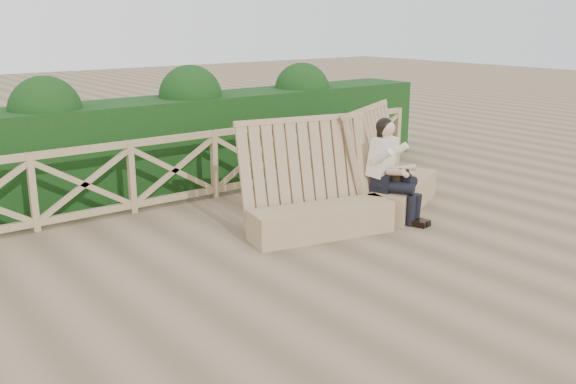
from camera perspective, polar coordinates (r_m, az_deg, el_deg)
ground at (r=7.47m, az=2.89°, el=-7.11°), size 60.00×60.00×0.00m
bench at (r=9.28m, az=6.51°, el=-0.16°), size 3.84×1.56×1.56m
woman at (r=9.27m, az=9.07°, el=2.18°), size 0.57×0.98×1.48m
guardrail at (r=10.10m, az=-10.06°, el=1.93°), size 10.10×0.09×1.10m
hedge at (r=11.11m, az=-13.01°, el=4.03°), size 12.00×1.20×1.50m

